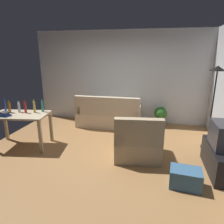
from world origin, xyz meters
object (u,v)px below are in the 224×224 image
Objects in this scene: potted_plant at (160,115)px; bottle_clear at (19,107)px; tv_stand at (221,160)px; bottle_squat at (34,107)px; bottle_red at (25,107)px; storage_box at (185,178)px; desk at (20,119)px; bottle_blue at (5,105)px; couch at (109,116)px; bottle_tall at (42,106)px; book_stack at (4,114)px; armchair at (138,143)px; bottle_amber at (9,107)px; torchiere_lamp at (215,85)px.

bottle_clear reaches higher than potted_plant.
tv_stand is 3.92m from bottle_squat.
bottle_clear is 0.88× the size of bottle_red.
desk is at bearing 167.02° from storage_box.
storage_box is 4.12m from bottle_blue.
bottle_blue is 0.57m from bottle_red.
bottle_tall reaches higher than couch.
potted_plant is 3.74m from bottle_clear.
bottle_squat reaches higher than bottle_clear.
armchair is at bearing 4.08° from book_stack.
desk is (-1.63, -1.70, 0.34)m from couch.
book_stack is at bearing -141.04° from bottle_squat.
bottle_tall is (-3.05, 1.08, 0.73)m from storage_box.
bottle_amber is at bearing -150.08° from potted_plant.
potted_plant is at bearing 24.34° from tv_stand.
bottle_clear is 0.85× the size of bottle_squat.
couch is at bearing 45.60° from bottle_red.
torchiere_lamp is at bearing 7.15° from bottle_blue.
couch is 3.14m from tv_stand.
bottle_blue reaches higher than bottle_tall.
couch is 1.64× the size of tv_stand.
tv_stand is at bearing -3.76° from bottle_amber.
storage_box is (3.45, -0.79, -0.50)m from desk.
bottle_squat is 1.13× the size of book_stack.
armchair is (0.99, -1.70, 0.01)m from couch.
bottle_red is 1.03× the size of bottle_tall.
desk is 0.40m from bottle_squat.
bottle_squat is at bearing -147.16° from potted_plant.
armchair is at bearing -1.30° from bottle_amber.
bottle_tall is at bearing 38.41° from book_stack.
potted_plant is at bearing 32.14° from bottle_red.
storage_box is 3.73m from bottle_clear.
bottle_red is (-1.55, -1.58, 0.58)m from couch.
torchiere_lamp is 3.92m from bottle_squat.
book_stack is (-0.48, -0.39, -0.09)m from bottle_squat.
bottle_squat is at bearing 83.96° from tv_stand.
tv_stand is 3.80m from bottle_tall.
bottle_clear is (-3.54, 0.93, 0.72)m from storage_box.
bottle_tall is at bearing 36.47° from bottle_squat.
couch is 2.13m from bottle_squat.
bottle_amber is 1.02× the size of book_stack.
torchiere_lamp is 1.95m from potted_plant.
bottle_blue is at bearing -179.38° from bottle_squat.
potted_plant is 2.03× the size of bottle_tall.
storage_box is 1.79× the size of bottle_amber.
bottle_red is at bearing 47.28° from book_stack.
tv_stand is 0.61× the size of torchiere_lamp.
desk is at bearing 86.82° from tv_stand.
bottle_squat reaches higher than storage_box.
bottle_amber is at bearing -28.84° from bottle_blue.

